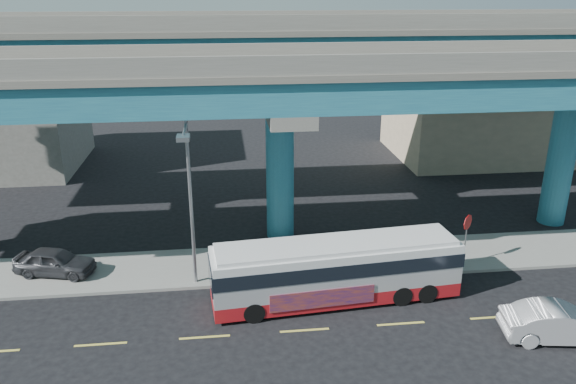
{
  "coord_description": "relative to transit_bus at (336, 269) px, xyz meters",
  "views": [
    {
      "loc": [
        -2.94,
        -19.38,
        13.07
      ],
      "look_at": [
        -0.17,
        4.0,
        4.39
      ],
      "focal_mm": 35.0,
      "sensor_mm": 36.0,
      "label": 1
    }
  ],
  "objects": [
    {
      "name": "ground",
      "position": [
        -1.7,
        -1.91,
        -1.53
      ],
      "size": [
        120.0,
        120.0,
        0.0
      ],
      "primitive_type": "plane",
      "color": "black",
      "rests_on": "ground"
    },
    {
      "name": "lane_markings",
      "position": [
        -1.7,
        -2.21,
        -1.52
      ],
      "size": [
        58.0,
        0.12,
        0.01
      ],
      "color": "#D8C64C",
      "rests_on": "ground"
    },
    {
      "name": "parked_car",
      "position": [
        -12.82,
        3.61,
        -0.74
      ],
      "size": [
        3.2,
        4.43,
        1.28
      ],
      "primitive_type": "imported",
      "rotation": [
        0.0,
        0.0,
        1.34
      ],
      "color": "#333438",
      "rests_on": "sidewalk"
    },
    {
      "name": "viaduct",
      "position": [
        -1.7,
        7.2,
        7.61
      ],
      "size": [
        52.0,
        12.4,
        11.7
      ],
      "color": "#205B7C",
      "rests_on": "ground"
    },
    {
      "name": "street_lamp",
      "position": [
        -6.18,
        1.53,
        3.61
      ],
      "size": [
        0.5,
        2.5,
        7.67
      ],
      "color": "gray",
      "rests_on": "sidewalk"
    },
    {
      "name": "stop_sign",
      "position": [
        6.86,
        2.27,
        0.54
      ],
      "size": [
        0.63,
        0.53,
        2.65
      ],
      "rotation": [
        0.0,
        0.0,
        0.3
      ],
      "color": "gray",
      "rests_on": "sidewalk"
    },
    {
      "name": "sidewalk",
      "position": [
        -1.7,
        3.59,
        -1.45
      ],
      "size": [
        70.0,
        4.0,
        0.15
      ],
      "primitive_type": "cube",
      "color": "gray",
      "rests_on": "ground"
    },
    {
      "name": "sedan",
      "position": [
        8.08,
        -3.95,
        -0.8
      ],
      "size": [
        2.83,
        4.85,
        1.45
      ],
      "primitive_type": "imported",
      "rotation": [
        0.0,
        0.0,
        1.42
      ],
      "color": "#A6A6AA",
      "rests_on": "ground"
    },
    {
      "name": "transit_bus",
      "position": [
        0.0,
        0.0,
        0.0
      ],
      "size": [
        11.02,
        3.3,
        2.79
      ],
      "rotation": [
        0.0,
        0.0,
        0.09
      ],
      "color": "#A41319",
      "rests_on": "ground"
    },
    {
      "name": "building_beige",
      "position": [
        16.3,
        21.07,
        1.98
      ],
      "size": [
        14.0,
        10.23,
        7.0
      ],
      "color": "tan",
      "rests_on": "ground"
    }
  ]
}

